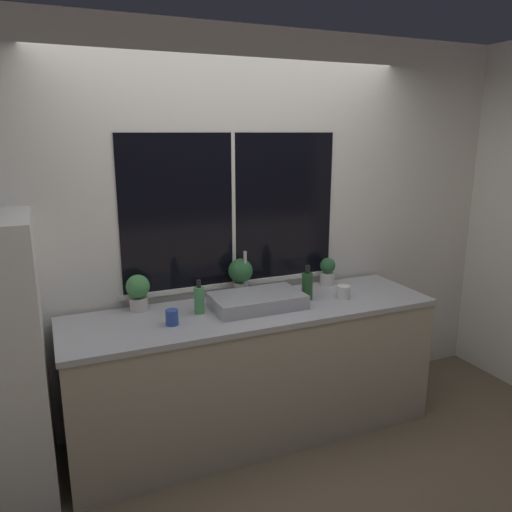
# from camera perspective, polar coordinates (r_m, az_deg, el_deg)

# --- Properties ---
(ground_plane) EXTENTS (14.00, 14.00, 0.00)m
(ground_plane) POSITION_cam_1_polar(r_m,az_deg,el_deg) (3.43, 2.15, -22.17)
(ground_plane) COLOR brown
(wall_back) EXTENTS (8.00, 0.09, 2.70)m
(wall_back) POSITION_cam_1_polar(r_m,az_deg,el_deg) (3.51, -2.80, 2.96)
(wall_back) COLOR silver
(wall_back) RESTS_ON ground_plane
(wall_right) EXTENTS (0.06, 7.00, 2.70)m
(wall_right) POSITION_cam_1_polar(r_m,az_deg,el_deg) (5.30, 17.34, 6.08)
(wall_right) COLOR silver
(wall_right) RESTS_ON ground_plane
(counter) EXTENTS (2.44, 0.69, 0.91)m
(counter) POSITION_cam_1_polar(r_m,az_deg,el_deg) (3.45, -0.21, -13.06)
(counter) COLOR #B2A893
(counter) RESTS_ON ground_plane
(sink) EXTENTS (0.59, 0.40, 0.33)m
(sink) POSITION_cam_1_polar(r_m,az_deg,el_deg) (3.28, 0.11, -5.08)
(sink) COLOR #ADADB2
(sink) RESTS_ON counter
(potted_plant_left) EXTENTS (0.15, 0.15, 0.23)m
(potted_plant_left) POSITION_cam_1_polar(r_m,az_deg,el_deg) (3.28, -13.33, -3.88)
(potted_plant_left) COLOR silver
(potted_plant_left) RESTS_ON counter
(potted_plant_center) EXTENTS (0.17, 0.17, 0.27)m
(potted_plant_center) POSITION_cam_1_polar(r_m,az_deg,el_deg) (3.45, -1.78, -2.05)
(potted_plant_center) COLOR silver
(potted_plant_center) RESTS_ON counter
(potted_plant_right) EXTENTS (0.11, 0.11, 0.21)m
(potted_plant_right) POSITION_cam_1_polar(r_m,az_deg,el_deg) (3.77, 8.18, -1.70)
(potted_plant_right) COLOR silver
(potted_plant_right) RESTS_ON counter
(soap_bottle) EXTENTS (0.06, 0.06, 0.22)m
(soap_bottle) POSITION_cam_1_polar(r_m,az_deg,el_deg) (3.17, -6.51, -4.96)
(soap_bottle) COLOR #519E5B
(soap_bottle) RESTS_ON counter
(bottle_tall) EXTENTS (0.07, 0.07, 0.24)m
(bottle_tall) POSITION_cam_1_polar(r_m,az_deg,el_deg) (3.42, 5.88, -3.36)
(bottle_tall) COLOR #235128
(bottle_tall) RESTS_ON counter
(mug_white) EXTENTS (0.09, 0.09, 0.09)m
(mug_white) POSITION_cam_1_polar(r_m,az_deg,el_deg) (3.50, 9.96, -4.08)
(mug_white) COLOR white
(mug_white) RESTS_ON counter
(mug_blue) EXTENTS (0.08, 0.08, 0.09)m
(mug_blue) POSITION_cam_1_polar(r_m,az_deg,el_deg) (3.02, -9.58, -6.93)
(mug_blue) COLOR #3351AD
(mug_blue) RESTS_ON counter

